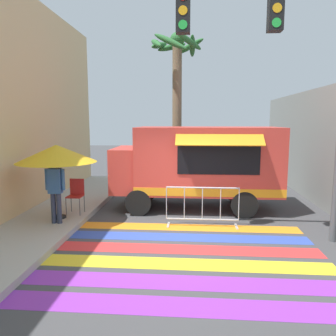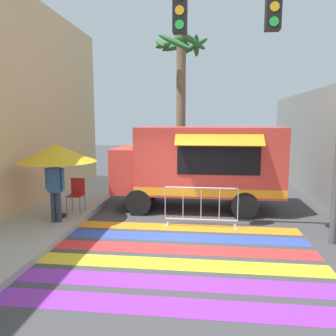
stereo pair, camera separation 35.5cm
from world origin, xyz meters
The scene contains 10 objects.
ground_plane centered at (0.00, 0.00, 0.00)m, with size 60.00×60.00×0.00m, color #424244.
concrete_wall_right centered at (4.65, 3.00, 1.97)m, with size 0.20×16.00×3.95m.
crosswalk_painted centered at (0.00, -0.92, 0.00)m, with size 6.40×4.36×0.01m.
food_truck centered at (0.43, 3.01, 1.53)m, with size 5.26×2.62×2.65m.
traffic_signal_pole centered at (2.23, 0.23, 4.46)m, with size 4.68×0.29×6.30m.
patio_umbrella centered at (-3.33, 1.07, 1.96)m, with size 2.15×2.15×2.05m.
folding_chair centered at (-3.04, 1.64, 0.76)m, with size 0.42×0.42×1.00m.
vendor_person centered at (-3.21, 0.61, 1.14)m, with size 0.53×0.23×1.73m.
barricade_front centered at (0.64, 1.12, 0.54)m, with size 1.97×0.44×1.09m.
palm_tree centered at (-0.37, 6.59, 4.42)m, with size 2.41×2.34×6.47m.
Camera 1 is at (0.37, -7.52, 2.84)m, focal length 35.00 mm.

